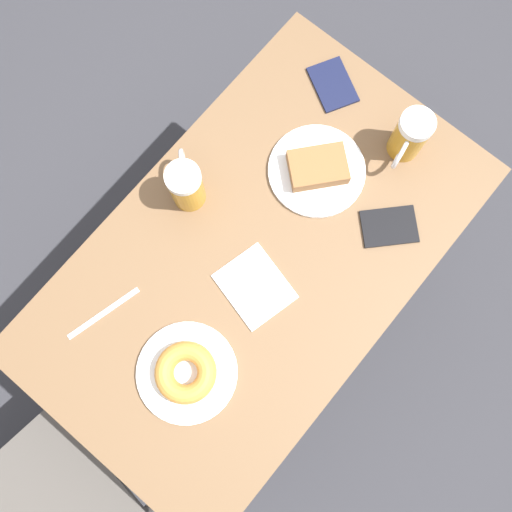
{
  "coord_description": "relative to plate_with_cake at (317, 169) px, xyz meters",
  "views": [
    {
      "loc": [
        -0.17,
        0.2,
        1.99
      ],
      "look_at": [
        0.0,
        0.0,
        0.75
      ],
      "focal_mm": 40.0,
      "sensor_mm": 36.0,
      "label": 1
    }
  ],
  "objects": [
    {
      "name": "fork",
      "position": [
        0.16,
        0.56,
        -0.01
      ],
      "size": [
        0.06,
        0.18,
        0.0
      ],
      "rotation": [
        0.0,
        0.0,
        6.03
      ],
      "color": "silver",
      "rests_on": "table"
    },
    {
      "name": "passport_near_edge",
      "position": [
        -0.21,
        -0.0,
        -0.01
      ],
      "size": [
        0.15,
        0.15,
        0.01
      ],
      "rotation": [
        0.0,
        0.0,
        2.38
      ],
      "color": "black",
      "rests_on": "table"
    },
    {
      "name": "plate_with_donut",
      "position": [
        -0.07,
        0.54,
        0.0
      ],
      "size": [
        0.22,
        0.22,
        0.05
      ],
      "color": "white",
      "rests_on": "table"
    },
    {
      "name": "plate_with_cake",
      "position": [
        0.0,
        0.0,
        0.0
      ],
      "size": [
        0.23,
        0.23,
        0.05
      ],
      "color": "white",
      "rests_on": "table"
    },
    {
      "name": "napkin_folded",
      "position": [
        -0.06,
        0.3,
        -0.01
      ],
      "size": [
        0.18,
        0.16,
        0.0
      ],
      "rotation": [
        0.0,
        0.0,
        2.9
      ],
      "color": "white",
      "rests_on": "table"
    },
    {
      "name": "ground_plane",
      "position": [
        -0.02,
        0.25,
        -0.74
      ],
      "size": [
        8.0,
        8.0,
        0.0
      ],
      "primitive_type": "plane",
      "color": "#333338"
    },
    {
      "name": "table",
      "position": [
        -0.02,
        0.25,
        -0.08
      ],
      "size": [
        0.65,
        1.1,
        0.73
      ],
      "color": "brown",
      "rests_on": "ground_plane"
    },
    {
      "name": "beer_mug_center",
      "position": [
        -0.12,
        -0.17,
        0.05
      ],
      "size": [
        0.08,
        0.13,
        0.14
      ],
      "color": "#C68C23",
      "rests_on": "table"
    },
    {
      "name": "passport_far_edge",
      "position": [
        0.11,
        -0.2,
        -0.01
      ],
      "size": [
        0.15,
        0.14,
        0.01
      ],
      "rotation": [
        0.0,
        0.0,
        4.21
      ],
      "color": "#141938",
      "rests_on": "table"
    },
    {
      "name": "beer_mug_left",
      "position": [
        0.19,
        0.23,
        0.05
      ],
      "size": [
        0.11,
        0.1,
        0.14
      ],
      "color": "#C68C23",
      "rests_on": "table"
    }
  ]
}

